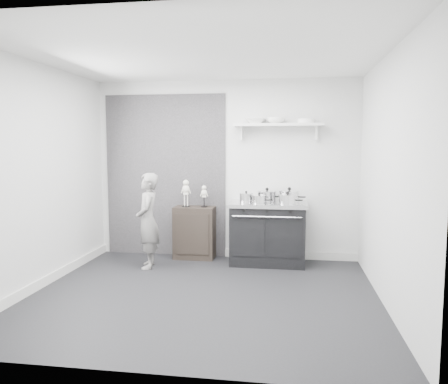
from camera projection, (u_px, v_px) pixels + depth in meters
The scene contains 16 objects.
ground at pixel (203, 294), 5.05m from camera, with size 4.00×4.00×0.00m, color black.
room_shell at pixel (197, 152), 5.04m from camera, with size 4.02×3.62×2.71m.
wall_shelf at pixel (278, 126), 6.37m from camera, with size 1.30×0.26×0.24m.
stove at pixel (268, 233), 6.35m from camera, with size 1.12×0.70×0.90m.
side_cabinet at pixel (195, 232), 6.66m from camera, with size 0.61×0.36×0.79m, color black.
child at pixel (148, 221), 6.11m from camera, with size 0.49×0.32×1.34m, color slate.
pot_front_left at pixel (246, 198), 6.27m from camera, with size 0.28×0.19×0.17m.
pot_back_left at pixel (267, 196), 6.45m from camera, with size 0.37×0.29×0.20m.
pot_back_right at pixel (289, 196), 6.34m from camera, with size 0.38×0.30×0.22m.
pot_front_right at pixel (287, 199), 6.06m from camera, with size 0.33×0.25×0.18m.
pot_front_center at pixel (259, 199), 6.15m from camera, with size 0.30×0.21×0.16m.
skeleton_full at pixel (186, 191), 6.61m from camera, with size 0.13×0.09×0.47m, color silver, non-canonical shape.
skeleton_torso at pixel (204, 195), 6.57m from camera, with size 0.11×0.07×0.38m, color silver, non-canonical shape.
bowl_large at pixel (256, 121), 6.41m from camera, with size 0.30×0.30×0.07m, color white.
bowl_small at pixel (276, 120), 6.36m from camera, with size 0.27×0.27×0.08m, color white.
plate_stack at pixel (306, 121), 6.30m from camera, with size 0.25×0.25×0.06m, color white.
Camera 1 is at (0.97, -4.81, 1.71)m, focal length 35.00 mm.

